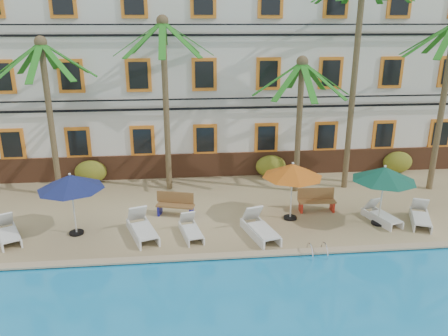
{
  "coord_description": "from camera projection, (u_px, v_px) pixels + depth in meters",
  "views": [
    {
      "loc": [
        -2.6,
        -13.49,
        7.59
      ],
      "look_at": [
        -0.97,
        3.0,
        2.0
      ],
      "focal_mm": 35.0,
      "sensor_mm": 36.0,
      "label": 1
    }
  ],
  "objects": [
    {
      "name": "ground",
      "position": [
        260.0,
        248.0,
        15.39
      ],
      "size": [
        100.0,
        100.0,
        0.0
      ],
      "primitive_type": "plane",
      "color": "#384C23",
      "rests_on": "ground"
    },
    {
      "name": "pool_deck",
      "position": [
        241.0,
        192.0,
        20.06
      ],
      "size": [
        30.0,
        12.0,
        0.25
      ],
      "primitive_type": "cube",
      "color": "tan",
      "rests_on": "ground"
    },
    {
      "name": "pool_coping",
      "position": [
        265.0,
        254.0,
        14.45
      ],
      "size": [
        30.0,
        0.35,
        0.06
      ],
      "primitive_type": "cube",
      "color": "tan",
      "rests_on": "pool_deck"
    },
    {
      "name": "hotel_building",
      "position": [
        229.0,
        65.0,
        23.08
      ],
      "size": [
        25.4,
        6.44,
        10.22
      ],
      "color": "silver",
      "rests_on": "pool_deck"
    },
    {
      "name": "palm_a",
      "position": [
        47.0,
        96.0,
        17.98
      ],
      "size": [
        4.18,
        4.18,
        6.8
      ],
      "color": "brown",
      "rests_on": "pool_deck"
    },
    {
      "name": "palm_b",
      "position": [
        165.0,
        82.0,
        18.6
      ],
      "size": [
        4.18,
        4.18,
        7.6
      ],
      "color": "brown",
      "rests_on": "pool_deck"
    },
    {
      "name": "palm_c",
      "position": [
        300.0,
        105.0,
        18.67
      ],
      "size": [
        4.18,
        4.18,
        5.99
      ],
      "color": "brown",
      "rests_on": "pool_deck"
    },
    {
      "name": "palm_d",
      "position": [
        357.0,
        52.0,
        18.41
      ],
      "size": [
        4.18,
        4.18,
        9.7
      ],
      "color": "brown",
      "rests_on": "pool_deck"
    },
    {
      "name": "palm_e",
      "position": [
        446.0,
        82.0,
        18.6
      ],
      "size": [
        4.18,
        4.18,
        7.56
      ],
      "color": "brown",
      "rests_on": "pool_deck"
    },
    {
      "name": "shrub_left",
      "position": [
        91.0,
        172.0,
        20.71
      ],
      "size": [
        1.5,
        0.9,
        1.1
      ],
      "primitive_type": "ellipsoid",
      "color": "#285518",
      "rests_on": "pool_deck"
    },
    {
      "name": "shrub_mid",
      "position": [
        271.0,
        166.0,
        21.51
      ],
      "size": [
        1.5,
        0.9,
        1.1
      ],
      "primitive_type": "ellipsoid",
      "color": "#285518",
      "rests_on": "pool_deck"
    },
    {
      "name": "shrub_right",
      "position": [
        398.0,
        162.0,
        22.12
      ],
      "size": [
        1.5,
        0.9,
        1.1
      ],
      "primitive_type": "ellipsoid",
      "color": "#285518",
      "rests_on": "pool_deck"
    },
    {
      "name": "umbrella_blue",
      "position": [
        71.0,
        182.0,
        15.24
      ],
      "size": [
        2.34,
        2.34,
        2.35
      ],
      "color": "black",
      "rests_on": "pool_deck"
    },
    {
      "name": "umbrella_red",
      "position": [
        293.0,
        171.0,
        16.46
      ],
      "size": [
        2.32,
        2.32,
        2.33
      ],
      "color": "black",
      "rests_on": "pool_deck"
    },
    {
      "name": "umbrella_green",
      "position": [
        384.0,
        174.0,
        15.98
      ],
      "size": [
        2.36,
        2.36,
        2.37
      ],
      "color": "black",
      "rests_on": "pool_deck"
    },
    {
      "name": "lounger_a",
      "position": [
        8.0,
        232.0,
        15.37
      ],
      "size": [
        1.41,
        1.9,
        0.85
      ],
      "color": "silver",
      "rests_on": "pool_deck"
    },
    {
      "name": "lounger_b",
      "position": [
        142.0,
        228.0,
        15.62
      ],
      "size": [
        1.34,
        2.16,
        0.96
      ],
      "color": "silver",
      "rests_on": "pool_deck"
    },
    {
      "name": "lounger_c",
      "position": [
        191.0,
        229.0,
        15.65
      ],
      "size": [
        0.92,
        1.73,
        0.78
      ],
      "color": "silver",
      "rests_on": "pool_deck"
    },
    {
      "name": "lounger_d",
      "position": [
        260.0,
        228.0,
        15.63
      ],
      "size": [
        1.22,
        2.14,
        0.95
      ],
      "color": "silver",
      "rests_on": "pool_deck"
    },
    {
      "name": "lounger_e",
      "position": [
        381.0,
        215.0,
        16.78
      ],
      "size": [
        1.06,
        1.81,
        0.81
      ],
      "color": "silver",
      "rests_on": "pool_deck"
    },
    {
      "name": "lounger_f",
      "position": [
        421.0,
        216.0,
        16.62
      ],
      "size": [
        1.29,
        1.91,
        0.85
      ],
      "color": "silver",
      "rests_on": "pool_deck"
    },
    {
      "name": "bench_left",
      "position": [
        176.0,
        204.0,
        17.28
      ],
      "size": [
        1.57,
        0.86,
        0.93
      ],
      "color": "olive",
      "rests_on": "pool_deck"
    },
    {
      "name": "bench_right",
      "position": [
        316.0,
        200.0,
        17.69
      ],
      "size": [
        1.52,
        0.53,
        0.93
      ],
      "color": "olive",
      "rests_on": "pool_deck"
    },
    {
      "name": "pool_ladder",
      "position": [
        317.0,
        253.0,
        14.53
      ],
      "size": [
        0.54,
        0.74,
        0.74
      ],
      "color": "silver",
      "rests_on": "ground"
    }
  ]
}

